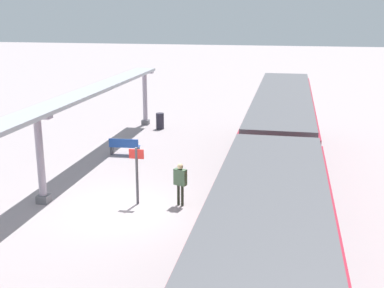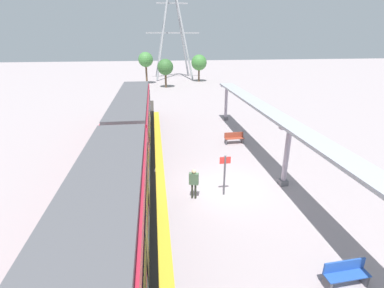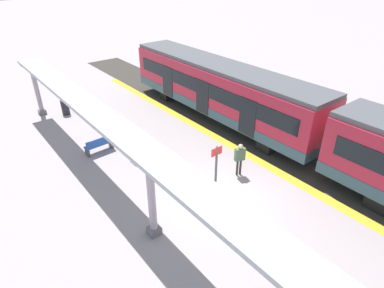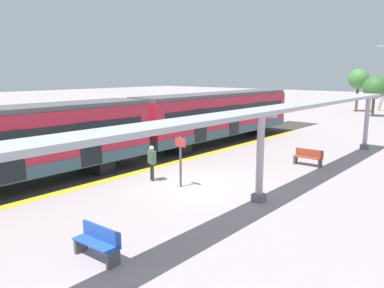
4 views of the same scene
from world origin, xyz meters
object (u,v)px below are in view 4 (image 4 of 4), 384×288
object	(u,v)px
canopy_pillar_third	(366,123)
train_far_carriage	(219,116)
bench_near_end	(98,242)
bench_mid_platform	(308,157)
canopy_pillar_second	(260,158)
passenger_waiting_near_edge	(152,159)
platform_info_sign	(181,157)

from	to	relation	value
canopy_pillar_third	train_far_carriage	bearing A→B (deg)	-154.31
bench_near_end	bench_mid_platform	distance (m)	13.33
canopy_pillar_second	bench_near_end	world-z (taller)	canopy_pillar_second
bench_near_end	passenger_waiting_near_edge	distance (m)	7.28
train_far_carriage	platform_info_sign	world-z (taller)	train_far_carriage
canopy_pillar_third	canopy_pillar_second	bearing A→B (deg)	-90.00
passenger_waiting_near_edge	bench_near_end	bearing A→B (deg)	-54.64
canopy_pillar_second	bench_mid_platform	size ratio (longest dim) A/B	2.24
canopy_pillar_second	bench_near_end	size ratio (longest dim) A/B	2.23
train_far_carriage	canopy_pillar_third	xyz separation A→B (m)	(8.63, 4.15, -0.12)
canopy_pillar_third	passenger_waiting_near_edge	size ratio (longest dim) A/B	2.07
train_far_carriage	passenger_waiting_near_edge	world-z (taller)	train_far_carriage
train_far_carriage	canopy_pillar_third	world-z (taller)	train_far_carriage
bench_mid_platform	passenger_waiting_near_edge	xyz separation A→B (m)	(-4.18, -7.41, 0.58)
passenger_waiting_near_edge	platform_info_sign	bearing A→B (deg)	6.03
canopy_pillar_third	bench_near_end	world-z (taller)	canopy_pillar_third
canopy_pillar_third	platform_info_sign	bearing A→B (deg)	-104.37
train_far_carriage	bench_mid_platform	bearing A→B (deg)	-17.12
canopy_pillar_second	train_far_carriage	bearing A→B (deg)	133.72
platform_info_sign	train_far_carriage	bearing A→B (deg)	117.99
bench_near_end	platform_info_sign	size ratio (longest dim) A/B	0.69
bench_near_end	canopy_pillar_second	bearing A→B (deg)	82.11
train_far_carriage	canopy_pillar_second	size ratio (longest dim) A/B	4.28
canopy_pillar_second	passenger_waiting_near_edge	xyz separation A→B (m)	(-5.13, -0.75, -0.70)
bench_mid_platform	platform_info_sign	xyz separation A→B (m)	(-2.57, -7.24, 0.89)
canopy_pillar_second	platform_info_sign	xyz separation A→B (m)	(-3.52, -0.58, -0.39)
passenger_waiting_near_edge	canopy_pillar_second	bearing A→B (deg)	8.33
canopy_pillar_second	canopy_pillar_third	xyz separation A→B (m)	(0.00, 13.17, 0.00)
train_far_carriage	passenger_waiting_near_edge	bearing A→B (deg)	-70.30
train_far_carriage	bench_mid_platform	size ratio (longest dim) A/B	9.57
bench_near_end	passenger_waiting_near_edge	bearing A→B (deg)	125.36
bench_mid_platform	train_far_carriage	bearing A→B (deg)	162.88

